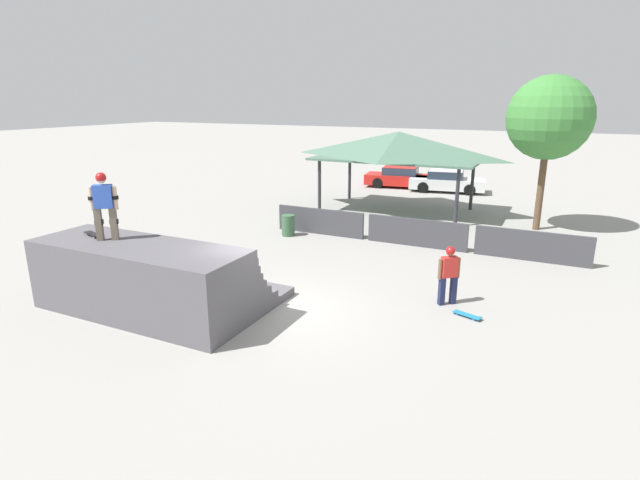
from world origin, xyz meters
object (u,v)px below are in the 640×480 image
trash_bin (288,225)px  parked_car_white (447,182)px  skateboard_on_ground (468,315)px  parked_car_red (402,178)px  tree_beside_pavilion (549,118)px  skateboard_on_deck (93,234)px  skater_on_deck (104,202)px  bystander_walking (449,271)px

trash_bin → parked_car_white: size_ratio=0.19×
skateboard_on_ground → parked_car_red: size_ratio=0.17×
tree_beside_pavilion → parked_car_red: bearing=137.5°
skateboard_on_deck → tree_beside_pavilion: size_ratio=0.13×
skater_on_deck → skateboard_on_deck: skater_on_deck is taller
skater_on_deck → trash_bin: size_ratio=2.07×
bystander_walking → tree_beside_pavilion: size_ratio=0.26×
bystander_walking → parked_car_white: bystander_walking is taller
tree_beside_pavilion → trash_bin: size_ratio=7.42×
bystander_walking → tree_beside_pavilion: bearing=-140.3°
skateboard_on_deck → trash_bin: 8.39m
skateboard_on_ground → parked_car_white: size_ratio=0.17×
trash_bin → parked_car_white: 13.22m
skater_on_deck → parked_car_white: skater_on_deck is taller
skateboard_on_deck → bystander_walking: 9.53m
skater_on_deck → skateboard_on_ground: bearing=-13.4°
skateboard_on_ground → parked_car_white: (-4.35, 17.56, 0.54)m
trash_bin → skateboard_on_deck: bearing=-99.2°
skater_on_deck → parked_car_white: size_ratio=0.39×
tree_beside_pavilion → trash_bin: bearing=-148.6°
trash_bin → parked_car_red: parked_car_red is taller
skater_on_deck → tree_beside_pavilion: bearing=20.1°
skateboard_on_deck → skateboard_on_ground: skateboard_on_deck is taller
parked_car_white → trash_bin: bearing=-114.2°
bystander_walking → parked_car_red: size_ratio=0.35×
bystander_walking → skateboard_on_ground: bystander_walking is taller
tree_beside_pavilion → parked_car_red: size_ratio=1.35×
parked_car_white → skater_on_deck: bearing=-109.9°
trash_bin → parked_car_white: (3.64, 12.71, 0.18)m
skater_on_deck → parked_car_red: skater_on_deck is taller
parked_car_red → parked_car_white: 2.89m
skateboard_on_deck → trash_bin: size_ratio=0.94×
bystander_walking → trash_bin: (-7.31, 4.22, -0.53)m
skateboard_on_ground → parked_car_red: (-7.21, 17.87, 0.55)m
skater_on_deck → skateboard_on_deck: size_ratio=2.20×
skateboard_on_ground → parked_car_red: parked_car_red is taller
skateboard_on_ground → trash_bin: trash_bin is taller
skateboard_on_ground → tree_beside_pavilion: tree_beside_pavilion is taller
skater_on_deck → skateboard_on_ground: 9.72m
tree_beside_pavilion → parked_car_white: tree_beside_pavilion is taller
skater_on_deck → parked_car_red: 21.41m
trash_bin → parked_car_red: bearing=86.6°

